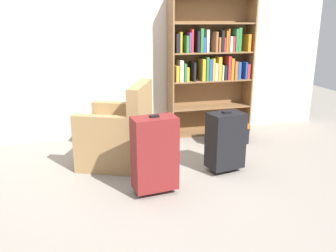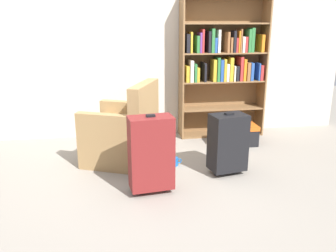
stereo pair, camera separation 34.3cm
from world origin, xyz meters
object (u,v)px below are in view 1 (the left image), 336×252
Objects in this scene: suitcase_dark_red at (155,154)px; suitcase_black at (225,140)px; storage_box at (227,132)px; armchair at (119,136)px; bookshelf at (210,63)px; mug at (172,161)px.

suitcase_black is at bearing 20.04° from suitcase_dark_red.
storage_box is at bearing 64.49° from suitcase_black.
bookshelf is at bearing 30.64° from armchair.
armchair reaches higher than suitcase_black.
storage_box reaches higher than mug.
storage_box is 0.96m from suitcase_black.
bookshelf reaches higher than suitcase_black.
bookshelf is at bearing 100.03° from storage_box.
bookshelf is 2.02× the size of armchair.
suitcase_dark_red reaches higher than mug.
bookshelf is 1.50m from suitcase_black.
suitcase_dark_red is at bearing -118.81° from mug.
suitcase_dark_red is at bearing -74.60° from armchair.
armchair is 1.41× the size of suitcase_black.
armchair reaches higher than mug.
armchair reaches higher than storage_box.
storage_box is at bearing -79.97° from bookshelf.
storage_box is 1.69m from suitcase_dark_red.
mug is at bearing -22.67° from armchair.
bookshelf is at bearing 54.80° from suitcase_dark_red.
armchair reaches higher than suitcase_dark_red.
armchair is (-1.36, -0.81, -0.67)m from bookshelf.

